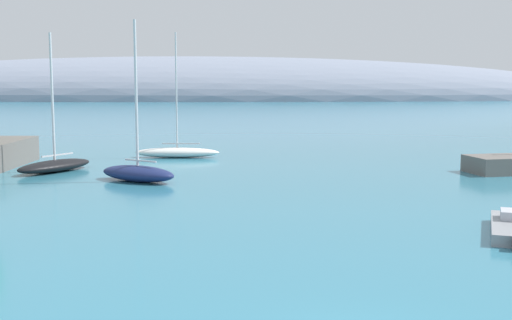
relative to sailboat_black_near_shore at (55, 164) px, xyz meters
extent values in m
ellipsoid|color=gray|center=(-10.95, 184.91, -0.54)|extent=(305.29, 68.50, 29.79)
ellipsoid|color=black|center=(0.00, 0.00, -0.12)|extent=(5.23, 6.73, 0.84)
cylinder|color=silver|center=(0.00, 0.00, 4.88)|extent=(0.18, 0.18, 9.15)
cube|color=silver|center=(0.15, 0.25, 0.66)|extent=(1.58, 2.57, 0.10)
ellipsoid|color=white|center=(7.88, 8.71, -0.11)|extent=(7.26, 1.77, 0.86)
cylinder|color=silver|center=(7.88, 8.71, 5.21)|extent=(0.14, 0.14, 9.79)
cube|color=silver|center=(8.20, 8.70, 0.67)|extent=(3.26, 0.13, 0.10)
ellipsoid|color=navy|center=(6.88, -4.60, -0.02)|extent=(6.10, 4.89, 1.04)
cylinder|color=silver|center=(6.88, -4.60, 5.23)|extent=(0.18, 0.18, 9.45)
cube|color=silver|center=(7.10, -4.74, 0.85)|extent=(2.28, 1.43, 0.10)
camera|label=1|loc=(14.66, -47.06, 6.09)|focal=45.80mm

